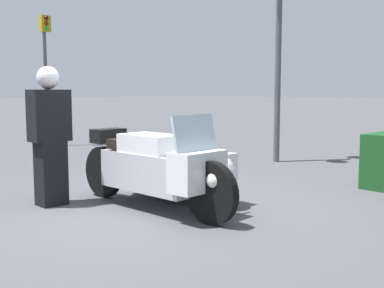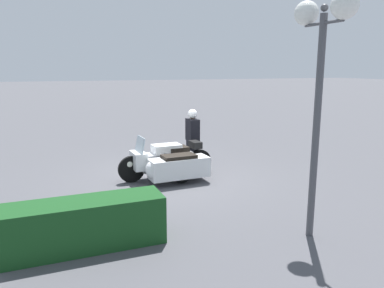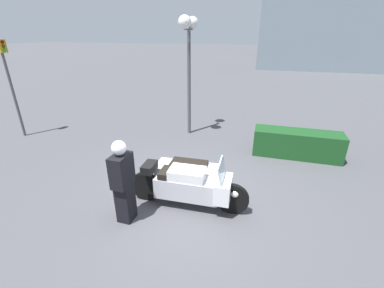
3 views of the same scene
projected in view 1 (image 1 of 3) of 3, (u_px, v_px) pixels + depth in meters
The scene contains 4 objects.
ground_plane at pixel (145, 207), 5.94m from camera, with size 160.00×160.00×0.00m, color #4C4C51.
police_motorcycle at pixel (171, 167), 5.95m from camera, with size 2.61×1.19×1.17m.
officer_rider at pixel (50, 133), 5.95m from camera, with size 0.30×0.48×1.72m.
traffic_light_far at pixel (46, 61), 12.13m from camera, with size 0.23×0.27×3.29m.
Camera 1 is at (4.56, -3.66, 1.44)m, focal length 45.00 mm.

